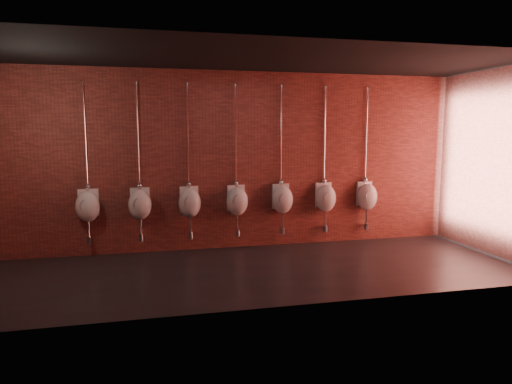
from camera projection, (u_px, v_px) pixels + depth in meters
ground at (254, 271)px, 7.03m from camera, size 8.50×8.50×0.00m
room_shell at (254, 139)px, 6.77m from camera, size 8.54×3.04×3.22m
urinal_0 at (88, 206)px, 7.65m from camera, size 0.44×0.40×2.72m
urinal_1 at (140, 204)px, 7.84m from camera, size 0.44×0.40×2.72m
urinal_2 at (190, 202)px, 8.03m from camera, size 0.44×0.40×2.72m
urinal_3 at (237, 200)px, 8.22m from camera, size 0.44×0.40×2.72m
urinal_4 at (282, 199)px, 8.42m from camera, size 0.44×0.40×2.72m
urinal_5 at (326, 197)px, 8.61m from camera, size 0.44×0.40×2.72m
urinal_6 at (367, 196)px, 8.80m from camera, size 0.44×0.40×2.72m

